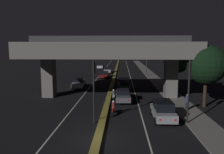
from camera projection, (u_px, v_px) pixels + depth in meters
ground_plane at (98, 139)px, 15.63m from camera, size 200.00×200.00×0.00m
lane_line_left_inner at (99, 76)px, 50.44m from camera, size 0.12×126.00×0.00m
lane_line_right_inner at (130, 76)px, 50.12m from camera, size 0.12×126.00×0.00m
median_divider at (115, 76)px, 50.26m from camera, size 0.61×126.00×0.21m
sidewalk_right at (156, 81)px, 42.96m from camera, size 2.59×126.00×0.14m
elevated_overpass at (109, 52)px, 28.24m from camera, size 20.84×10.79×8.04m
traffic_light_left_of_median at (94, 81)px, 18.64m from camera, size 0.30×0.49×5.50m
traffic_light_right_of_median at (189, 81)px, 18.27m from camera, size 0.30×0.49×5.51m
street_lamp at (145, 57)px, 50.22m from camera, size 2.35×0.32×7.38m
car_silver_lead at (163, 110)px, 19.77m from camera, size 1.93×4.21×1.75m
car_grey_second at (123, 95)px, 26.74m from camera, size 1.96×4.74×1.45m
car_dark_green_third at (124, 84)px, 33.89m from camera, size 2.10×4.47×1.77m
car_white_lead_oncoming at (79, 83)px, 35.56m from camera, size 2.11×4.34×1.54m
car_dark_red_second_oncoming at (104, 75)px, 47.06m from camera, size 2.11×4.67×1.41m
car_silver_third_oncoming at (108, 70)px, 56.43m from camera, size 2.06×4.40×1.45m
car_white_fourth_oncoming at (100, 66)px, 67.72m from camera, size 2.00×4.52×1.64m
motorcycle_red_filtering_near at (113, 109)px, 21.38m from camera, size 0.32×1.86×1.41m
motorcycle_white_filtering_mid at (114, 95)px, 27.25m from camera, size 0.34×1.76×1.37m
pedestrian_on_sidewalk at (187, 102)px, 22.50m from camera, size 0.40×0.40×1.66m
roadside_tree_kerbside_near at (207, 65)px, 23.63m from camera, size 4.27×4.27×6.84m
roadside_tree_kerbside_mid at (177, 60)px, 34.04m from camera, size 4.22×4.22×6.80m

